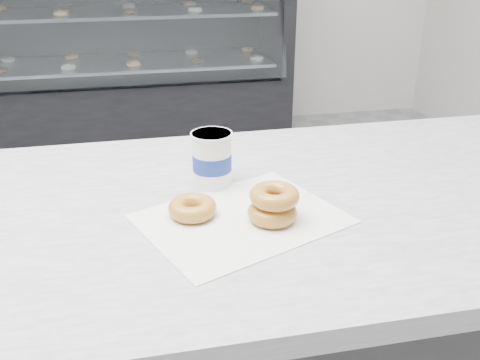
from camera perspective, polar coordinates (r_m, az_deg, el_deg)
The scene contains 5 objects.
display_case at distance 3.72m, azimuth -14.31°, elevation 10.63°, with size 2.40×0.74×1.25m.
wax_paper at distance 0.96m, azimuth 0.17°, elevation -4.15°, with size 0.34×0.26×0.00m, color white.
donut_single at distance 0.97m, azimuth -5.09°, elevation -2.98°, with size 0.09×0.09×0.03m, color gold.
donut_stack at distance 0.94m, azimuth 3.59°, elevation -2.59°, with size 0.13×0.13×0.06m.
coffee_cup at distance 1.07m, azimuth -3.01°, elevation 2.27°, with size 0.10×0.10×0.11m.
Camera 1 is at (0.17, -1.49, 1.37)m, focal length 40.00 mm.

